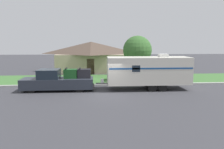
% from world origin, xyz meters
% --- Properties ---
extents(ground_plane, '(120.00, 120.00, 0.00)m').
position_xyz_m(ground_plane, '(0.00, 0.00, 0.00)').
color(ground_plane, '#38383D').
extents(curb_strip, '(80.00, 0.30, 0.14)m').
position_xyz_m(curb_strip, '(0.00, 3.75, 0.07)').
color(curb_strip, '#ADADA8').
rests_on(curb_strip, ground_plane).
extents(lawn_strip, '(80.00, 7.00, 0.03)m').
position_xyz_m(lawn_strip, '(0.00, 7.40, 0.01)').
color(lawn_strip, '#3D6B33').
rests_on(lawn_strip, ground_plane).
extents(house_across_street, '(10.32, 7.67, 4.37)m').
position_xyz_m(house_across_street, '(-1.73, 14.99, 2.27)').
color(house_across_street, tan).
rests_on(house_across_street, ground_plane).
extents(pickup_truck, '(6.39, 2.01, 2.04)m').
position_xyz_m(pickup_truck, '(-4.35, 1.72, 0.88)').
color(pickup_truck, black).
rests_on(pickup_truck, ground_plane).
extents(travel_trailer, '(8.55, 2.41, 3.25)m').
position_xyz_m(travel_trailer, '(3.81, 1.72, 1.74)').
color(travel_trailer, black).
rests_on(travel_trailer, ground_plane).
extents(mailbox, '(0.48, 0.20, 1.23)m').
position_xyz_m(mailbox, '(5.71, 4.44, 0.95)').
color(mailbox, brown).
rests_on(mailbox, ground_plane).
extents(tree_in_yard, '(3.19, 3.19, 5.02)m').
position_xyz_m(tree_in_yard, '(3.60, 6.22, 3.42)').
color(tree_in_yard, brown).
rests_on(tree_in_yard, ground_plane).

